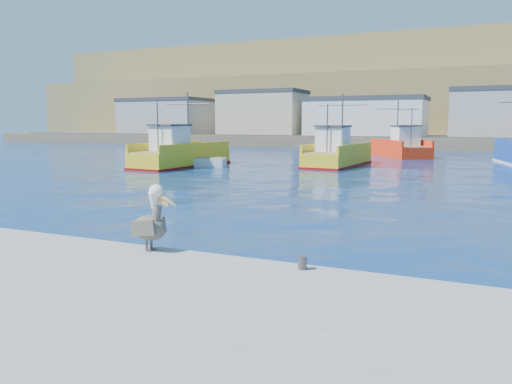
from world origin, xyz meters
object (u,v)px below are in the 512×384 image
(trawler_yellow_a, at_px, (180,155))
(boat_orange, at_px, (401,147))
(skiff_left, at_px, (198,163))
(pelican, at_px, (151,222))
(trawler_yellow_b, at_px, (337,155))

(trawler_yellow_a, height_order, boat_orange, trawler_yellow_a)
(trawler_yellow_a, height_order, skiff_left, trawler_yellow_a)
(boat_orange, relative_size, skiff_left, 1.99)
(boat_orange, bearing_deg, pelican, -89.90)
(boat_orange, distance_m, pelican, 45.87)
(trawler_yellow_a, relative_size, trawler_yellow_b, 1.08)
(pelican, bearing_deg, skiff_left, 118.15)
(trawler_yellow_a, relative_size, pelican, 6.20)
(trawler_yellow_a, xyz_separation_m, trawler_yellow_b, (12.22, 5.98, -0.04))
(trawler_yellow_a, distance_m, trawler_yellow_b, 13.60)
(trawler_yellow_a, distance_m, skiff_left, 1.82)
(skiff_left, bearing_deg, trawler_yellow_a, -169.49)
(trawler_yellow_b, bearing_deg, skiff_left, -151.73)
(trawler_yellow_a, xyz_separation_m, boat_orange, (15.72, 19.76, 0.07))
(pelican, bearing_deg, trawler_yellow_a, 121.18)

